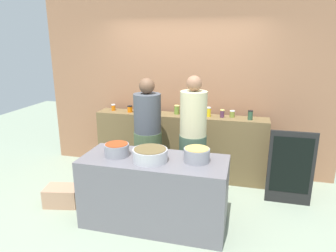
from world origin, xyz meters
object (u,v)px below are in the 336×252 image
at_px(cooking_pot_center, 150,155).
at_px(chalkboard_sign, 291,168).
at_px(preserve_jar_10, 250,115).
at_px(cooking_pot_right, 197,155).
at_px(bread_crate, 62,196).
at_px(preserve_jar_3, 154,110).
at_px(preserve_jar_4, 177,110).
at_px(preserve_jar_2, 136,110).
at_px(cook_in_cap, 193,147).
at_px(cooking_pot_left, 117,150).
at_px(preserve_jar_7, 209,112).
at_px(preserve_jar_8, 222,113).
at_px(preserve_jar_0, 113,107).
at_px(preserve_jar_9, 232,114).
at_px(preserve_jar_5, 184,112).
at_px(preserve_jar_1, 130,109).
at_px(cook_with_tongs, 148,142).
at_px(preserve_jar_6, 195,111).

distance_m(cooking_pot_center, chalkboard_sign, 1.95).
bearing_deg(preserve_jar_10, cooking_pot_right, -113.52).
bearing_deg(bread_crate, preserve_jar_3, 53.29).
bearing_deg(preserve_jar_10, preserve_jar_3, -178.99).
xyz_separation_m(preserve_jar_3, preserve_jar_4, (0.35, 0.10, 0.01)).
distance_m(preserve_jar_2, cook_in_cap, 1.27).
relative_size(cooking_pot_left, cook_in_cap, 0.17).
distance_m(preserve_jar_3, preserve_jar_4, 0.36).
bearing_deg(cooking_pot_left, preserve_jar_2, 100.27).
xyz_separation_m(preserve_jar_7, preserve_jar_8, (0.21, 0.00, -0.01)).
xyz_separation_m(preserve_jar_4, preserve_jar_7, (0.50, -0.04, 0.00)).
height_order(preserve_jar_0, cooking_pot_right, preserve_jar_0).
xyz_separation_m(preserve_jar_9, cooking_pot_right, (-0.31, -1.40, -0.16)).
relative_size(preserve_jar_0, preserve_jar_2, 0.93).
distance_m(preserve_jar_9, cooking_pot_center, 1.74).
xyz_separation_m(preserve_jar_5, preserve_jar_7, (0.38, 0.03, 0.02)).
height_order(preserve_jar_9, chalkboard_sign, preserve_jar_9).
xyz_separation_m(preserve_jar_1, preserve_jar_3, (0.42, -0.04, 0.01)).
bearing_deg(preserve_jar_4, cook_with_tongs, -114.05).
xyz_separation_m(bread_crate, chalkboard_sign, (2.95, 0.80, 0.39)).
height_order(preserve_jar_0, preserve_jar_2, preserve_jar_2).
bearing_deg(preserve_jar_1, preserve_jar_8, 0.92).
xyz_separation_m(preserve_jar_7, cook_with_tongs, (-0.78, -0.59, -0.35)).
bearing_deg(preserve_jar_10, preserve_jar_0, 178.47).
bearing_deg(preserve_jar_9, chalkboard_sign, -34.26).
bearing_deg(cooking_pot_center, preserve_jar_4, 91.41).
xyz_separation_m(preserve_jar_4, preserve_jar_5, (0.12, -0.07, -0.02)).
relative_size(cooking_pot_left, cook_with_tongs, 0.17).
xyz_separation_m(preserve_jar_2, cooking_pot_right, (1.19, -1.28, -0.17)).
relative_size(preserve_jar_5, preserve_jar_10, 0.74).
bearing_deg(preserve_jar_9, preserve_jar_7, -171.81).
bearing_deg(cooking_pot_left, preserve_jar_4, 74.81).
xyz_separation_m(preserve_jar_1, cooking_pot_right, (1.31, -1.33, -0.16)).
bearing_deg(preserve_jar_4, preserve_jar_6, 5.71).
bearing_deg(preserve_jar_4, preserve_jar_5, -28.78).
xyz_separation_m(preserve_jar_0, cooking_pot_right, (1.62, -1.37, -0.16)).
bearing_deg(preserve_jar_1, preserve_jar_6, 4.69).
distance_m(preserve_jar_3, cooking_pot_center, 1.48).
height_order(preserve_jar_5, chalkboard_sign, preserve_jar_5).
distance_m(preserve_jar_0, cooking_pot_left, 1.60).
xyz_separation_m(preserve_jar_8, cooking_pot_center, (-0.67, -1.48, -0.17)).
distance_m(preserve_jar_3, preserve_jar_5, 0.47).
height_order(preserve_jar_0, preserve_jar_3, preserve_jar_3).
distance_m(preserve_jar_7, preserve_jar_8, 0.21).
distance_m(preserve_jar_6, preserve_jar_7, 0.23).
bearing_deg(preserve_jar_3, chalkboard_sign, -12.43).
relative_size(preserve_jar_1, cooking_pot_right, 0.36).
bearing_deg(preserve_jar_8, preserve_jar_6, 171.73).
bearing_deg(preserve_jar_6, preserve_jar_4, -174.29).
height_order(cook_with_tongs, chalkboard_sign, cook_with_tongs).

